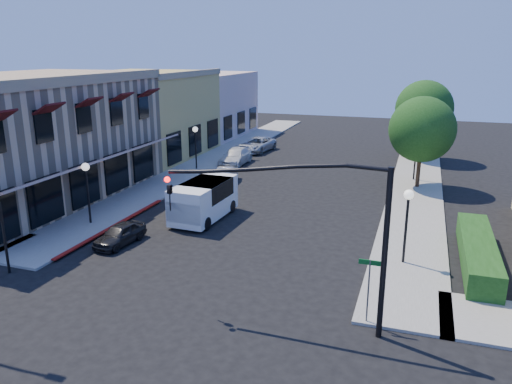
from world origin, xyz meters
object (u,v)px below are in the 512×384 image
(parked_car_a, at_px, (120,234))
(parked_car_c, at_px, (236,157))
(secondary_signal, at_px, (1,224))
(lamppost_left_near, at_px, (86,178))
(street_name_sign, at_px, (369,281))
(lamppost_left_far, at_px, (195,137))
(white_van, at_px, (203,198))
(street_tree_b, at_px, (424,109))
(lamppost_right_far, at_px, (416,145))
(signal_mast_arm, at_px, (321,218))
(street_tree_a, at_px, (422,130))
(parked_car_b, at_px, (225,175))
(lamppost_right_near, at_px, (408,208))
(parked_car_d, at_px, (257,145))

(parked_car_a, xyz_separation_m, parked_car_c, (-0.96, 19.00, 0.14))
(secondary_signal, height_order, lamppost_left_near, lamppost_left_near)
(street_name_sign, distance_m, lamppost_left_far, 25.48)
(lamppost_left_far, bearing_deg, parked_car_a, -78.49)
(street_name_sign, relative_size, parked_car_c, 0.54)
(lamppost_left_far, distance_m, white_van, 12.51)
(street_tree_b, relative_size, parked_car_a, 2.23)
(lamppost_left_near, xyz_separation_m, parked_car_c, (2.30, 17.00, -2.06))
(lamppost_left_far, relative_size, lamppost_right_far, 1.00)
(parked_car_a, bearing_deg, lamppost_right_far, 58.43)
(signal_mast_arm, height_order, street_name_sign, signal_mast_arm)
(secondary_signal, bearing_deg, lamppost_left_near, 94.34)
(street_tree_a, xyz_separation_m, parked_car_c, (-15.00, 3.00, -3.52))
(parked_car_a, relative_size, parked_car_b, 0.94)
(lamppost_left_near, bearing_deg, parked_car_b, 71.41)
(lamppost_right_near, height_order, parked_car_b, lamppost_right_near)
(street_name_sign, bearing_deg, lamppost_left_far, 128.94)
(lamppost_right_far, xyz_separation_m, parked_car_a, (-13.74, -18.00, -2.20))
(street_tree_b, height_order, parked_car_c, street_tree_b)
(street_tree_a, distance_m, signal_mast_arm, 20.71)
(white_van, height_order, parked_car_a, white_van)
(street_tree_a, bearing_deg, lamppost_left_near, -141.02)
(parked_car_a, height_order, parked_car_b, parked_car_b)
(secondary_signal, relative_size, street_name_sign, 1.33)
(street_name_sign, bearing_deg, street_tree_a, 86.24)
(secondary_signal, xyz_separation_m, lamppost_left_far, (-0.50, 20.59, 0.42))
(lamppost_left_near, xyz_separation_m, parked_car_d, (2.30, 22.91, -2.06))
(signal_mast_arm, bearing_deg, lamppost_left_near, 155.63)
(lamppost_left_far, relative_size, parked_car_a, 1.14)
(parked_car_a, bearing_deg, lamppost_right_near, 14.07)
(lamppost_right_far, relative_size, parked_car_a, 1.14)
(signal_mast_arm, xyz_separation_m, parked_car_c, (-12.06, 23.50, -3.41))
(lamppost_right_far, bearing_deg, parked_car_a, -127.36)
(lamppost_left_near, distance_m, white_van, 6.55)
(white_van, height_order, parked_car_d, white_van)
(street_tree_a, relative_size, lamppost_right_far, 1.82)
(street_name_sign, height_order, lamppost_right_near, lamppost_right_near)
(white_van, height_order, parked_car_b, white_van)
(street_name_sign, xyz_separation_m, lamppost_right_near, (1.00, 5.80, 1.04))
(street_tree_b, distance_m, street_name_sign, 29.96)
(signal_mast_arm, xyz_separation_m, parked_car_d, (-12.06, 29.41, -3.41))
(lamppost_right_far, bearing_deg, lamppost_left_far, -173.29)
(street_name_sign, bearing_deg, signal_mast_arm, -156.80)
(street_tree_b, xyz_separation_m, secondary_signal, (-16.80, -30.59, -2.23))
(lamppost_left_near, xyz_separation_m, parked_car_a, (3.26, -2.00, -2.20))
(signal_mast_arm, distance_m, lamppost_right_far, 22.70)
(signal_mast_arm, relative_size, parked_car_d, 1.64)
(street_tree_a, xyz_separation_m, white_van, (-11.64, -11.05, -2.92))
(lamppost_left_near, xyz_separation_m, lamppost_left_far, (0.00, 14.00, 0.00))
(parked_car_a, relative_size, parked_car_d, 0.65)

